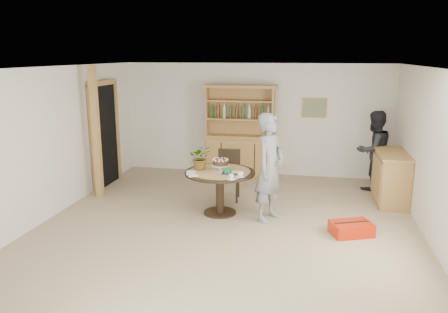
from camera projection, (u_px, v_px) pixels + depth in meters
ground at (225, 232)px, 6.79m from camera, size 7.00×7.00×0.00m
room_shell at (225, 121)px, 6.40m from camera, size 6.04×7.04×2.52m
doorway at (105, 133)px, 9.01m from camera, size 0.13×1.10×2.18m
pine_post at (96, 133)px, 8.17m from camera, size 0.12×0.12×2.50m
hutch at (240, 146)px, 9.79m from camera, size 1.62×0.54×2.04m
sideboard at (391, 177)px, 8.07m from camera, size 0.54×1.26×0.94m
dining_table at (220, 180)px, 7.43m from camera, size 1.20×1.20×0.76m
dining_chair at (229, 171)px, 8.24m from camera, size 0.45×0.45×0.95m
birthday_cake at (220, 163)px, 7.42m from camera, size 0.30×0.30×0.20m
flower_vase at (200, 157)px, 7.46m from camera, size 0.47×0.44×0.42m
gift_tray at (231, 172)px, 7.23m from camera, size 0.30×0.20×0.08m
coffee_cup_a at (240, 174)px, 7.05m from camera, size 0.15×0.15×0.09m
coffee_cup_b at (231, 177)px, 6.91m from camera, size 0.15×0.15×0.08m
napkins at (192, 174)px, 7.17m from camera, size 0.24×0.33×0.03m
teen_boy at (270, 168)px, 7.11m from camera, size 0.65×0.76×1.78m
adult_person at (374, 151)px, 8.75m from camera, size 0.99×0.94×1.61m
red_suitcase at (351, 229)px, 6.65m from camera, size 0.71×0.60×0.21m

